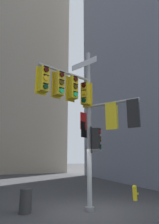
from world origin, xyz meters
TOP-DOWN VIEW (x-y plane):
  - ground at (0.00, 0.00)m, footprint 120.00×120.00m
  - building_mid_block at (-2.28, 27.41)m, footprint 15.07×15.07m
  - signal_pole_assembly at (-0.30, -0.49)m, footprint 4.07×2.53m
  - fire_hydrant at (2.98, 1.01)m, footprint 0.33×0.23m
  - trash_bin at (-2.53, 0.57)m, footprint 0.49×0.49m

SIDE VIEW (x-z plane):
  - ground at x=0.00m, z-range 0.00..0.00m
  - fire_hydrant at x=2.98m, z-range 0.02..0.77m
  - trash_bin at x=-2.53m, z-range 0.00..0.93m
  - signal_pole_assembly at x=-0.30m, z-range 0.63..7.77m
  - building_mid_block at x=-2.28m, z-range 0.00..54.12m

